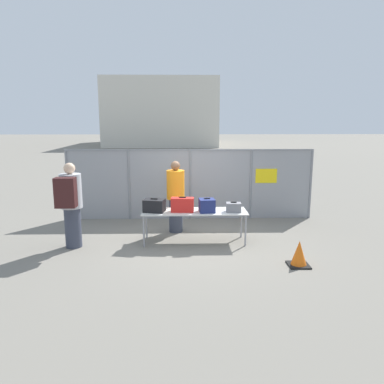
% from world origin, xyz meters
% --- Properties ---
extents(ground_plane, '(120.00, 120.00, 0.00)m').
position_xyz_m(ground_plane, '(0.00, 0.00, 0.00)').
color(ground_plane, slate).
extents(fence_section, '(6.86, 0.07, 1.96)m').
position_xyz_m(fence_section, '(0.02, 1.93, 1.03)').
color(fence_section, gray).
rests_on(fence_section, ground_plane).
extents(inspection_table, '(2.37, 0.74, 0.73)m').
position_xyz_m(inspection_table, '(0.06, -0.12, 0.68)').
color(inspection_table, silver).
rests_on(inspection_table, ground_plane).
extents(suitcase_black, '(0.52, 0.42, 0.31)m').
position_xyz_m(suitcase_black, '(-0.84, -0.17, 0.87)').
color(suitcase_black, black).
rests_on(suitcase_black, inspection_table).
extents(suitcase_red, '(0.52, 0.27, 0.34)m').
position_xyz_m(suitcase_red, '(-0.21, -0.20, 0.89)').
color(suitcase_red, red).
rests_on(suitcase_red, inspection_table).
extents(suitcase_navy, '(0.37, 0.35, 0.32)m').
position_xyz_m(suitcase_navy, '(0.33, -0.23, 0.88)').
color(suitcase_navy, navy).
rests_on(suitcase_navy, inspection_table).
extents(suitcase_grey, '(0.34, 0.25, 0.23)m').
position_xyz_m(suitcase_grey, '(0.93, -0.23, 0.84)').
color(suitcase_grey, slate).
rests_on(suitcase_grey, inspection_table).
extents(traveler_hooded, '(0.46, 0.72, 1.87)m').
position_xyz_m(traveler_hooded, '(-2.61, -0.47, 1.03)').
color(traveler_hooded, '#383D4C').
rests_on(traveler_hooded, ground_plane).
extents(security_worker_near, '(0.44, 0.44, 1.78)m').
position_xyz_m(security_worker_near, '(-0.38, 0.68, 0.92)').
color(security_worker_near, '#383D4C').
rests_on(security_worker_near, ground_plane).
extents(utility_trailer, '(4.34, 1.88, 0.67)m').
position_xyz_m(utility_trailer, '(1.70, 4.65, 0.39)').
color(utility_trailer, '#B2B2B7').
rests_on(utility_trailer, ground_plane).
extents(distant_hangar, '(11.39, 12.79, 6.79)m').
position_xyz_m(distant_hangar, '(-2.39, 34.22, 3.39)').
color(distant_hangar, beige).
rests_on(distant_hangar, ground_plane).
extents(traffic_cone, '(0.40, 0.40, 0.50)m').
position_xyz_m(traffic_cone, '(2.02, -1.60, 0.23)').
color(traffic_cone, black).
rests_on(traffic_cone, ground_plane).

